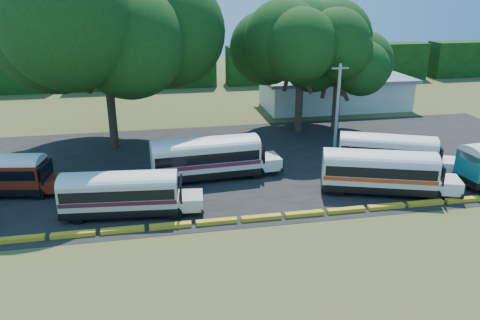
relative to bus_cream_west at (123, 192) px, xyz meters
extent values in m
plane|color=#334A18|center=(7.45, -3.42, -1.75)|extent=(160.00, 160.00, 0.00)
cube|color=black|center=(8.45, 8.58, -1.74)|extent=(64.00, 24.00, 0.02)
cube|color=orange|center=(-6.05, -2.42, -1.60)|extent=(2.70, 0.45, 0.30)
cube|color=orange|center=(-3.05, -2.42, -1.60)|extent=(2.70, 0.45, 0.30)
cube|color=orange|center=(-0.05, -2.42, -1.60)|extent=(2.70, 0.45, 0.30)
cube|color=orange|center=(2.95, -2.42, -1.60)|extent=(2.70, 0.45, 0.30)
cube|color=orange|center=(5.95, -2.42, -1.60)|extent=(2.70, 0.45, 0.30)
cube|color=orange|center=(8.95, -2.42, -1.60)|extent=(2.70, 0.45, 0.30)
cube|color=orange|center=(11.95, -2.42, -1.60)|extent=(2.70, 0.45, 0.30)
cube|color=orange|center=(14.95, -2.42, -1.60)|extent=(2.70, 0.45, 0.30)
cube|color=orange|center=(17.95, -2.42, -1.60)|extent=(2.70, 0.45, 0.30)
cube|color=orange|center=(20.95, -2.42, -1.60)|extent=(2.70, 0.45, 0.30)
cube|color=orange|center=(23.95, -2.42, -1.60)|extent=(2.70, 0.45, 0.30)
cube|color=silver|center=(25.45, 26.58, 0.05)|extent=(18.00, 8.00, 3.60)
cube|color=slate|center=(25.45, 26.58, 2.05)|extent=(19.00, 9.00, 0.40)
cube|color=black|center=(-16.55, 44.58, 1.25)|extent=(10.00, 4.00, 6.00)
cube|color=black|center=(-4.55, 44.58, 1.25)|extent=(10.00, 4.00, 6.00)
cube|color=black|center=(7.45, 44.58, 1.25)|extent=(10.00, 4.00, 6.00)
cube|color=black|center=(19.45, 44.58, 1.25)|extent=(10.00, 4.00, 6.00)
cube|color=black|center=(31.45, 44.58, 1.25)|extent=(10.00, 4.00, 6.00)
cube|color=black|center=(43.45, 44.58, 1.25)|extent=(10.00, 4.00, 6.00)
cube|color=black|center=(55.45, 44.58, 1.25)|extent=(10.00, 4.00, 6.00)
cylinder|color=black|center=(-6.28, 3.72, -1.28)|extent=(0.98, 0.42, 0.95)
cylinder|color=black|center=(-5.94, 5.72, -1.28)|extent=(0.98, 0.42, 0.95)
cube|color=maroon|center=(-5.08, 4.55, -0.85)|extent=(2.02, 2.33, 0.90)
cube|color=black|center=(-5.67, 4.65, 0.07)|extent=(0.50, 2.17, 1.30)
cube|color=black|center=(-4.29, 4.41, -1.23)|extent=(0.55, 2.31, 0.28)
cylinder|color=black|center=(3.33, -1.32, -1.28)|extent=(0.96, 0.35, 0.93)
cylinder|color=black|center=(3.52, 0.67, -1.28)|extent=(0.96, 0.35, 0.93)
cylinder|color=black|center=(-3.00, -0.72, -1.28)|extent=(0.96, 0.35, 0.93)
cylinder|color=black|center=(-2.81, 1.27, -1.28)|extent=(0.96, 0.35, 0.93)
cube|color=black|center=(-0.20, 0.02, -1.14)|extent=(7.85, 3.05, 0.51)
cube|color=beige|center=(-0.20, 0.02, -0.04)|extent=(7.85, 3.05, 1.71)
cube|color=black|center=(-0.20, 0.02, 0.17)|extent=(7.55, 3.07, 0.72)
cube|color=#4C1322|center=(-0.20, 0.02, -0.38)|extent=(7.78, 3.08, 0.28)
ellipsoid|color=silver|center=(-0.20, 0.02, 0.82)|extent=(7.85, 3.05, 1.05)
cube|color=beige|center=(4.45, -0.42, -0.86)|extent=(1.87, 2.20, 0.89)
cube|color=black|center=(3.86, -0.36, 0.05)|extent=(0.34, 2.15, 1.28)
cube|color=black|center=(5.24, -0.49, -1.24)|extent=(0.38, 2.30, 0.28)
cube|color=black|center=(-3.97, 0.37, -1.24)|extent=(0.38, 2.30, 0.28)
cylinder|color=black|center=(10.35, 4.64, -1.23)|extent=(1.06, 0.36, 1.04)
cylinder|color=black|center=(10.19, 6.87, -1.23)|extent=(1.06, 0.36, 1.04)
cylinder|color=black|center=(3.28, 4.15, -1.23)|extent=(1.06, 0.36, 1.04)
cylinder|color=black|center=(3.12, 6.37, -1.23)|extent=(1.06, 0.36, 1.04)
cube|color=black|center=(6.21, 5.47, -1.07)|extent=(8.70, 3.20, 0.57)
cube|color=silver|center=(6.21, 5.47, 0.16)|extent=(8.70, 3.20, 1.91)
cube|color=black|center=(6.21, 5.47, 0.39)|extent=(8.37, 3.23, 0.80)
cube|color=maroon|center=(6.21, 5.47, -0.22)|extent=(8.62, 3.23, 0.31)
ellipsoid|color=silver|center=(6.21, 5.47, 1.11)|extent=(8.70, 3.20, 1.17)
cube|color=silver|center=(11.41, 5.84, -0.76)|extent=(2.03, 2.42, 0.99)
cube|color=black|center=(10.76, 5.79, 0.26)|extent=(0.32, 2.40, 1.43)
cube|color=black|center=(12.29, 5.90, -1.18)|extent=(0.37, 2.56, 0.31)
cube|color=black|center=(2.01, 5.18, -1.18)|extent=(0.37, 2.56, 0.31)
cylinder|color=black|center=(21.86, -1.97, -1.25)|extent=(1.04, 0.58, 1.00)
cylinder|color=black|center=(22.55, 0.05, -1.25)|extent=(1.04, 0.58, 1.00)
cylinder|color=black|center=(15.43, 0.19, -1.25)|extent=(1.04, 0.58, 1.00)
cylinder|color=black|center=(16.11, 2.22, -1.25)|extent=(1.04, 0.58, 1.00)
cube|color=black|center=(18.52, 0.28, -1.10)|extent=(8.55, 4.98, 0.55)
cube|color=silver|center=(18.52, 0.28, 0.08)|extent=(8.55, 4.98, 1.83)
cube|color=black|center=(18.52, 0.28, 0.30)|extent=(8.26, 4.93, 0.77)
cube|color=#C13C13|center=(18.52, 0.28, -0.28)|extent=(8.49, 4.99, 0.30)
ellipsoid|color=silver|center=(18.52, 0.28, 0.99)|extent=(8.55, 4.98, 1.12)
cube|color=silver|center=(23.25, -1.31, -0.80)|extent=(2.40, 2.65, 0.95)
cube|color=black|center=(22.65, -1.11, 0.17)|extent=(0.87, 2.22, 1.37)
cube|color=black|center=(24.05, -1.58, -1.20)|extent=(0.95, 2.38, 0.30)
cube|color=black|center=(14.68, 1.57, -1.20)|extent=(0.95, 2.38, 0.30)
cylinder|color=black|center=(24.35, 2.06, -1.28)|extent=(0.98, 0.62, 0.95)
cylinder|color=black|center=(25.16, 3.92, -1.28)|extent=(0.98, 0.62, 0.95)
cylinder|color=black|center=(18.42, 4.62, -1.28)|extent=(0.98, 0.62, 0.95)
cylinder|color=black|center=(19.23, 6.49, -1.28)|extent=(0.98, 0.62, 0.95)
cube|color=black|center=(21.35, 4.46, -1.13)|extent=(8.10, 5.27, 0.52)
cube|color=white|center=(21.35, 4.46, -0.01)|extent=(8.10, 5.27, 1.74)
cube|color=black|center=(21.35, 4.46, 0.20)|extent=(7.83, 5.20, 0.73)
cube|color=navy|center=(21.35, 4.46, -0.35)|extent=(8.04, 5.28, 0.29)
ellipsoid|color=silver|center=(21.35, 4.46, 0.86)|extent=(8.10, 5.27, 1.07)
cube|color=white|center=(25.72, 2.58, -0.85)|extent=(2.40, 2.60, 0.90)
cube|color=black|center=(25.17, 2.81, 0.08)|extent=(1.00, 2.06, 1.30)
cube|color=black|center=(26.46, 2.26, -1.23)|extent=(1.08, 2.21, 0.29)
cube|color=black|center=(17.82, 5.99, -1.23)|extent=(1.08, 2.21, 0.29)
cylinder|color=black|center=(26.53, 0.87, -1.23)|extent=(1.07, 0.40, 1.05)
cube|color=black|center=(25.45, -0.37, -1.17)|extent=(0.45, 2.57, 0.31)
cylinder|color=#321F19|center=(-1.53, 15.27, 2.37)|extent=(0.80, 0.80, 8.24)
cylinder|color=#321F19|center=(-0.31, 15.71, 5.90)|extent=(1.42, 2.93, 4.68)
cylinder|color=#321F19|center=(-2.53, 16.10, 5.90)|extent=(2.24, 2.55, 4.68)
cylinder|color=#321F19|center=(-1.76, 13.99, 5.90)|extent=(2.99, 0.95, 4.68)
ellipsoid|color=black|center=(-1.53, 15.27, 10.23)|extent=(15.52, 15.52, 11.38)
cylinder|color=#321F19|center=(17.66, 17.14, 1.64)|extent=(0.80, 0.80, 6.78)
cylinder|color=#321F19|center=(18.89, 17.59, 4.54)|extent=(1.27, 2.50, 3.89)
cylinder|color=#321F19|center=(16.67, 17.98, 4.54)|extent=(1.94, 2.20, 3.89)
cylinder|color=#321F19|center=(17.44, 15.86, 4.54)|extent=(2.54, 0.87, 3.89)
ellipsoid|color=black|center=(17.66, 17.14, 8.19)|extent=(10.83, 10.83, 7.94)
cylinder|color=#321F19|center=(21.61, 16.54, 1.01)|extent=(0.80, 0.80, 5.53)
cylinder|color=#321F19|center=(22.84, 16.98, 3.38)|extent=(1.13, 2.13, 3.21)
cylinder|color=#321F19|center=(20.62, 17.38, 3.38)|extent=(1.69, 1.90, 3.21)
cylinder|color=#321F19|center=(21.39, 15.26, 3.38)|extent=(2.15, 0.80, 3.21)
ellipsoid|color=black|center=(21.61, 16.54, 6.45)|extent=(9.11, 9.11, 6.68)
cylinder|color=gray|center=(19.23, 10.50, 2.33)|extent=(0.30, 0.30, 8.17)
cube|color=gray|center=(19.23, 10.50, 6.01)|extent=(1.60, 0.12, 0.12)
camera|label=1|loc=(2.31, -29.57, 12.72)|focal=35.00mm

